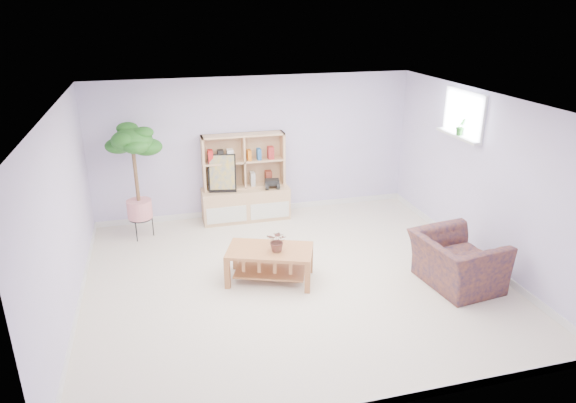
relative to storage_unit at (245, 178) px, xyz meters
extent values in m
cube|color=beige|center=(0.24, -2.24, -0.74)|extent=(5.50, 5.00, 0.01)
cube|color=white|center=(0.24, -2.24, 1.66)|extent=(5.50, 5.00, 0.01)
cube|color=silver|center=(0.24, 0.26, 0.46)|extent=(5.50, 0.01, 2.40)
cube|color=silver|center=(0.24, -4.74, 0.46)|extent=(5.50, 0.01, 2.40)
cube|color=silver|center=(-2.51, -2.24, 0.46)|extent=(0.01, 5.00, 2.40)
cube|color=silver|center=(2.99, -2.24, 0.46)|extent=(0.01, 5.00, 2.40)
cube|color=white|center=(2.91, -1.64, 0.94)|extent=(0.14, 1.00, 0.04)
imported|color=#174A1F|center=(0.02, -2.25, -0.13)|extent=(0.35, 0.34, 0.30)
imported|color=#141838|center=(2.27, -2.91, -0.35)|extent=(1.04, 1.16, 0.78)
imported|color=#2A5923|center=(2.91, -1.68, 1.09)|extent=(0.15, 0.12, 0.26)
camera|label=1|loc=(-1.40, -8.14, 2.76)|focal=32.00mm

